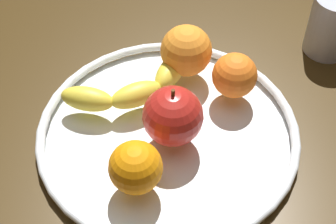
{
  "coord_description": "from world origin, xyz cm",
  "views": [
    {
      "loc": [
        -16.79,
        -38.29,
        52.13
      ],
      "look_at": [
        0.0,
        0.0,
        4.8
      ],
      "focal_mm": 54.74,
      "sensor_mm": 36.0,
      "label": 1
    }
  ],
  "objects_px": {
    "orange_front_left": "(136,167)",
    "fruit_bowl": "(168,132)",
    "banana": "(134,86)",
    "orange_center": "(235,75)",
    "apple": "(176,115)",
    "orange_front_right": "(186,51)",
    "ambient_mug": "(334,24)"
  },
  "relations": [
    {
      "from": "orange_front_left",
      "to": "fruit_bowl",
      "type": "bearing_deg",
      "value": 42.92
    },
    {
      "from": "banana",
      "to": "orange_center",
      "type": "xyz_separation_m",
      "value": [
        0.12,
        -0.05,
        0.01
      ]
    },
    {
      "from": "fruit_bowl",
      "to": "orange_front_left",
      "type": "distance_m",
      "value": 0.1
    },
    {
      "from": "orange_center",
      "to": "apple",
      "type": "bearing_deg",
      "value": -159.42
    },
    {
      "from": "orange_front_left",
      "to": "orange_front_right",
      "type": "bearing_deg",
      "value": 48.52
    },
    {
      "from": "apple",
      "to": "orange_front_right",
      "type": "distance_m",
      "value": 0.12
    },
    {
      "from": "orange_front_right",
      "to": "banana",
      "type": "bearing_deg",
      "value": -168.42
    },
    {
      "from": "orange_front_right",
      "to": "orange_front_left",
      "type": "bearing_deg",
      "value": -131.48
    },
    {
      "from": "orange_front_left",
      "to": "ambient_mug",
      "type": "height_order",
      "value": "ambient_mug"
    },
    {
      "from": "fruit_bowl",
      "to": "orange_front_right",
      "type": "distance_m",
      "value": 0.12
    },
    {
      "from": "banana",
      "to": "orange_center",
      "type": "relative_size",
      "value": 3.3
    },
    {
      "from": "apple",
      "to": "orange_center",
      "type": "relative_size",
      "value": 1.37
    },
    {
      "from": "banana",
      "to": "orange_center",
      "type": "distance_m",
      "value": 0.13
    },
    {
      "from": "apple",
      "to": "orange_front_right",
      "type": "relative_size",
      "value": 1.16
    },
    {
      "from": "fruit_bowl",
      "to": "banana",
      "type": "bearing_deg",
      "value": 104.19
    },
    {
      "from": "orange_front_left",
      "to": "orange_front_right",
      "type": "height_order",
      "value": "orange_front_right"
    },
    {
      "from": "fruit_bowl",
      "to": "apple",
      "type": "relative_size",
      "value": 4.09
    },
    {
      "from": "orange_front_right",
      "to": "ambient_mug",
      "type": "relative_size",
      "value": 0.67
    },
    {
      "from": "orange_center",
      "to": "orange_front_right",
      "type": "bearing_deg",
      "value": 122.2
    },
    {
      "from": "banana",
      "to": "orange_front_right",
      "type": "bearing_deg",
      "value": 9.69
    },
    {
      "from": "apple",
      "to": "ambient_mug",
      "type": "distance_m",
      "value": 0.3
    },
    {
      "from": "banana",
      "to": "ambient_mug",
      "type": "distance_m",
      "value": 0.31
    },
    {
      "from": "banana",
      "to": "orange_front_left",
      "type": "xyz_separation_m",
      "value": [
        -0.05,
        -0.13,
        0.02
      ]
    },
    {
      "from": "orange_front_right",
      "to": "ambient_mug",
      "type": "height_order",
      "value": "ambient_mug"
    },
    {
      "from": "banana",
      "to": "ambient_mug",
      "type": "height_order",
      "value": "ambient_mug"
    },
    {
      "from": "fruit_bowl",
      "to": "apple",
      "type": "distance_m",
      "value": 0.05
    },
    {
      "from": "fruit_bowl",
      "to": "apple",
      "type": "bearing_deg",
      "value": -72.59
    },
    {
      "from": "orange_front_left",
      "to": "apple",
      "type": "bearing_deg",
      "value": 33.75
    },
    {
      "from": "fruit_bowl",
      "to": "orange_center",
      "type": "relative_size",
      "value": 5.61
    },
    {
      "from": "fruit_bowl",
      "to": "banana",
      "type": "distance_m",
      "value": 0.08
    },
    {
      "from": "fruit_bowl",
      "to": "orange_center",
      "type": "distance_m",
      "value": 0.12
    },
    {
      "from": "orange_front_right",
      "to": "orange_center",
      "type": "bearing_deg",
      "value": -57.8
    }
  ]
}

